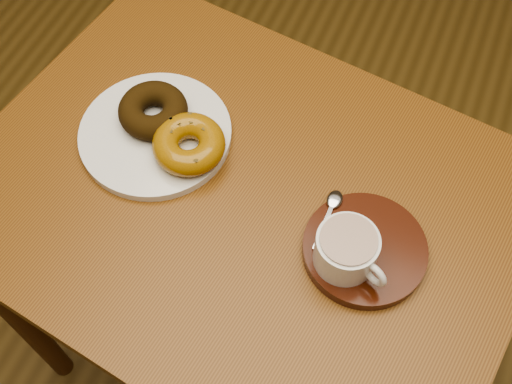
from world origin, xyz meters
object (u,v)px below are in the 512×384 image
at_px(donut_plate, 155,134).
at_px(coffee_cup, 347,250).
at_px(saucer, 364,249).
at_px(cafe_table, 244,233).

relative_size(donut_plate, coffee_cup, 2.20).
bearing_deg(donut_plate, saucer, -10.66).
xyz_separation_m(donut_plate, saucer, (0.34, -0.06, 0.00)).
distance_m(donut_plate, saucer, 0.35).
distance_m(cafe_table, coffee_cup, 0.24).
relative_size(cafe_table, saucer, 5.27).
xyz_separation_m(cafe_table, saucer, (0.18, -0.02, 0.13)).
bearing_deg(cafe_table, coffee_cup, -7.85).
distance_m(saucer, coffee_cup, 0.05).
height_order(cafe_table, saucer, saucer).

